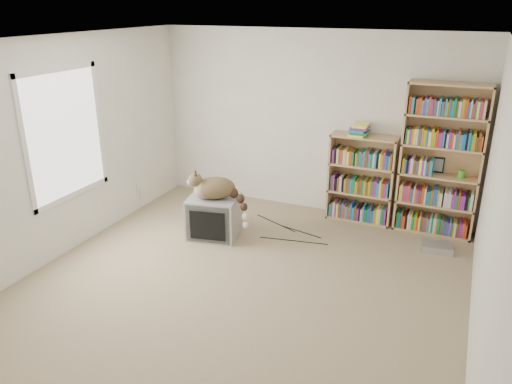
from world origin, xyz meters
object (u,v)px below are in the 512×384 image
at_px(bookcase_tall, 440,165).
at_px(bookcase_short, 361,182).
at_px(crt_tv, 214,216).
at_px(dvd_player, 437,247).
at_px(cat, 219,192).

distance_m(bookcase_tall, bookcase_short, 1.03).
relative_size(crt_tv, dvd_player, 1.93).
bearing_deg(cat, crt_tv, 126.38).
distance_m(crt_tv, bookcase_tall, 2.91).
relative_size(crt_tv, cat, 0.83).
xyz_separation_m(cat, bookcase_tall, (2.44, 1.30, 0.28)).
xyz_separation_m(bookcase_short, dvd_player, (1.08, -0.54, -0.50)).
distance_m(bookcase_tall, dvd_player, 1.03).
relative_size(cat, bookcase_tall, 0.44).
xyz_separation_m(cat, dvd_player, (2.56, 0.75, -0.59)).
bearing_deg(cat, bookcase_tall, -1.82).
relative_size(crt_tv, bookcase_short, 0.59).
xyz_separation_m(cat, bookcase_short, (1.48, 1.30, -0.09)).
height_order(crt_tv, dvd_player, crt_tv).
xyz_separation_m(crt_tv, bookcase_short, (1.59, 1.25, 0.28)).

